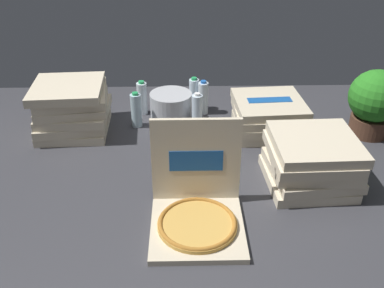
{
  "coord_description": "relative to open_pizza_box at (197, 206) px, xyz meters",
  "views": [
    {
      "loc": [
        -0.04,
        -1.82,
        1.28
      ],
      "look_at": [
        0.01,
        0.1,
        0.14
      ],
      "focal_mm": 39.64,
      "sensor_mm": 36.0,
      "label": 1
    }
  ],
  "objects": [
    {
      "name": "ground_plane",
      "position": [
        -0.02,
        0.35,
        -0.1
      ],
      "size": [
        3.2,
        2.4,
        0.02
      ],
      "primitive_type": "cube",
      "color": "#38383D"
    },
    {
      "name": "open_pizza_box",
      "position": [
        0.0,
        0.0,
        0.0
      ],
      "size": [
        0.41,
        0.45,
        0.44
      ],
      "color": "beige",
      "rests_on": "ground_plane"
    },
    {
      "name": "pizza_stack_left_far",
      "position": [
        0.58,
        0.29,
        0.04
      ],
      "size": [
        0.45,
        0.45,
        0.25
      ],
      "color": "beige",
      "rests_on": "ground_plane"
    },
    {
      "name": "pizza_stack_center_far",
      "position": [
        -0.73,
        0.87,
        0.06
      ],
      "size": [
        0.47,
        0.48,
        0.31
      ],
      "color": "beige",
      "rests_on": "ground_plane"
    },
    {
      "name": "pizza_stack_center_near",
      "position": [
        0.47,
        0.84,
        0.01
      ],
      "size": [
        0.44,
        0.44,
        0.21
      ],
      "color": "beige",
      "rests_on": "ground_plane"
    },
    {
      "name": "ice_bucket",
      "position": [
        -0.14,
        1.01,
        0.0
      ],
      "size": [
        0.27,
        0.27,
        0.18
      ],
      "primitive_type": "cylinder",
      "color": "#B7BABF",
      "rests_on": "ground_plane"
    },
    {
      "name": "water_bottle_0",
      "position": [
        0.08,
        1.09,
        0.02
      ],
      "size": [
        0.07,
        0.07,
        0.23
      ],
      "color": "white",
      "rests_on": "ground_plane"
    },
    {
      "name": "water_bottle_1",
      "position": [
        -0.35,
        0.92,
        0.02
      ],
      "size": [
        0.07,
        0.07,
        0.23
      ],
      "color": "silver",
      "rests_on": "ground_plane"
    },
    {
      "name": "water_bottle_2",
      "position": [
        -0.33,
        1.1,
        0.02
      ],
      "size": [
        0.07,
        0.07,
        0.23
      ],
      "color": "white",
      "rests_on": "ground_plane"
    },
    {
      "name": "water_bottle_3",
      "position": [
        0.03,
        0.9,
        0.02
      ],
      "size": [
        0.07,
        0.07,
        0.23
      ],
      "color": "silver",
      "rests_on": "ground_plane"
    },
    {
      "name": "water_bottle_4",
      "position": [
        0.02,
        1.15,
        0.02
      ],
      "size": [
        0.07,
        0.07,
        0.23
      ],
      "color": "silver",
      "rests_on": "ground_plane"
    },
    {
      "name": "potted_plant",
      "position": [
        1.08,
        0.79,
        0.13
      ],
      "size": [
        0.31,
        0.31,
        0.41
      ],
      "color": "#513323",
      "rests_on": "ground_plane"
    }
  ]
}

